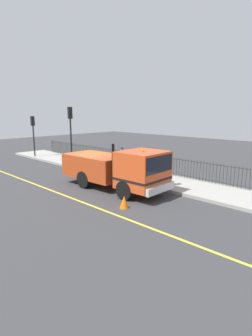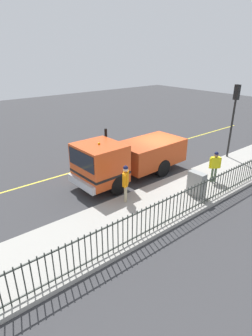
% 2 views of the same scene
% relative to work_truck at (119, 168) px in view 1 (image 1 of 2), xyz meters
% --- Properties ---
extents(ground_plane, '(60.94, 60.94, 0.00)m').
position_rel_work_truck_xyz_m(ground_plane, '(0.01, 2.57, -1.27)').
color(ground_plane, '#38383A').
rests_on(ground_plane, ground).
extents(sidewalk_slab, '(3.09, 27.70, 0.17)m').
position_rel_work_truck_xyz_m(sidewalk_slab, '(3.04, 2.57, -1.19)').
color(sidewalk_slab, '#A3A099').
rests_on(sidewalk_slab, ground).
extents(lane_marking, '(0.12, 24.93, 0.01)m').
position_rel_work_truck_xyz_m(lane_marking, '(-2.62, 2.57, -1.27)').
color(lane_marking, yellow).
rests_on(lane_marking, ground).
extents(work_truck, '(2.42, 6.59, 2.67)m').
position_rel_work_truck_xyz_m(work_truck, '(0.00, 0.00, 0.00)').
color(work_truck, '#D84C1E').
rests_on(work_truck, ground).
extents(worker_standing, '(0.48, 0.50, 1.70)m').
position_rel_work_truck_xyz_m(worker_standing, '(1.99, -1.59, -0.06)').
color(worker_standing, orange).
rests_on(worker_standing, sidewalk_slab).
extents(pedestrian_distant, '(0.43, 0.52, 1.62)m').
position_rel_work_truck_xyz_m(pedestrian_distant, '(3.29, 3.11, -0.12)').
color(pedestrian_distant, yellow).
rests_on(pedestrian_distant, sidewalk_slab).
extents(iron_fence, '(0.04, 23.58, 1.20)m').
position_rel_work_truck_xyz_m(iron_fence, '(4.37, 2.57, -0.50)').
color(iron_fence, '#2D332D').
rests_on(iron_fence, sidewalk_slab).
extents(traffic_light_near, '(0.32, 0.25, 4.39)m').
position_rel_work_truck_xyz_m(traffic_light_near, '(1.71, 6.92, 1.99)').
color(traffic_light_near, black).
rests_on(traffic_light_near, sidewalk_slab).
extents(traffic_light_mid, '(0.30, 0.22, 3.65)m').
position_rel_work_truck_xyz_m(traffic_light_mid, '(1.85, 13.06, 1.50)').
color(traffic_light_mid, black).
rests_on(traffic_light_mid, sidewalk_slab).
extents(utility_cabinet, '(0.81, 0.37, 1.14)m').
position_rel_work_truck_xyz_m(utility_cabinet, '(3.61, 1.26, -0.54)').
color(utility_cabinet, gray).
rests_on(utility_cabinet, sidewalk_slab).
extents(traffic_cone, '(0.40, 0.40, 0.57)m').
position_rel_work_truck_xyz_m(traffic_cone, '(-1.79, -2.13, -0.99)').
color(traffic_cone, orange).
rests_on(traffic_cone, ground).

